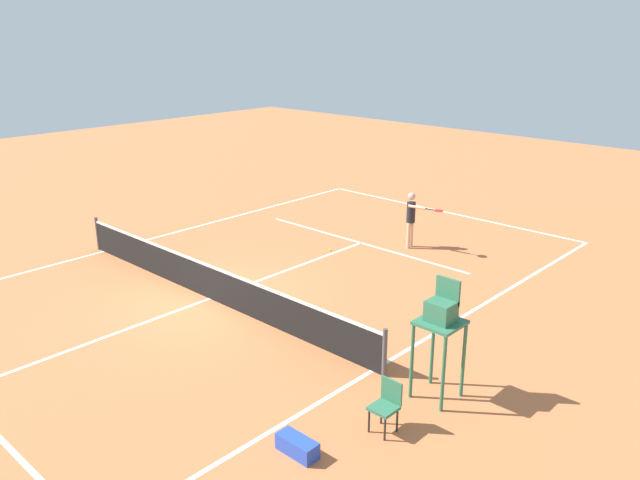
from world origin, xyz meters
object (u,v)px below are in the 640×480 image
Objects in this scene: player_serving at (412,215)px; courtside_chair_near at (386,404)px; umpire_chair at (441,321)px; equipment_bag at (297,446)px; tennis_ball at (330,250)px.

player_serving is 1.92× the size of courtside_chair_near.
umpire_chair is at bearing -91.69° from courtside_chair_near.
umpire_chair is 3.49m from equipment_bag.
player_serving reaches higher than courtside_chair_near.
umpire_chair is 3.17× the size of equipment_bag.
umpire_chair is at bearing 29.69° from player_serving.
player_serving is 2.85m from tennis_ball.
tennis_ball is 8.81m from umpire_chair.
tennis_ball is 0.03× the size of umpire_chair.
player_serving is 8.82m from umpire_chair.
courtside_chair_near is at bearing 138.08° from tennis_ball.
umpire_chair reaches higher than courtside_chair_near.
courtside_chair_near is 1.25× the size of equipment_bag.
courtside_chair_near is 1.73m from equipment_bag.
tennis_ball is 0.09× the size of equipment_bag.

